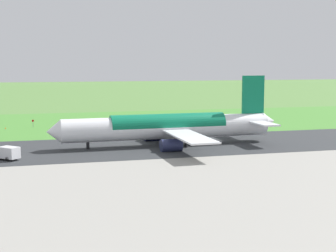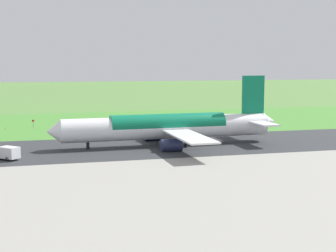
% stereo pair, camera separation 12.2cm
% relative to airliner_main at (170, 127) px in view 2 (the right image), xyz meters
% --- Properties ---
extents(ground_plane, '(800.00, 800.00, 0.00)m').
position_rel_airliner_main_xyz_m(ground_plane, '(14.51, 0.01, -4.35)').
color(ground_plane, '#547F3D').
extents(runway_asphalt, '(600.00, 30.47, 0.06)m').
position_rel_airliner_main_xyz_m(runway_asphalt, '(14.51, 0.01, -4.32)').
color(runway_asphalt, '#2D3033').
rests_on(runway_asphalt, ground).
extents(apron_concrete, '(440.00, 110.00, 0.05)m').
position_rel_airliner_main_xyz_m(apron_concrete, '(14.51, 47.94, -4.33)').
color(apron_concrete, gray).
rests_on(apron_concrete, ground).
extents(grass_verge_foreground, '(600.00, 80.00, 0.04)m').
position_rel_airliner_main_xyz_m(grass_verge_foreground, '(14.51, -40.94, -4.33)').
color(grass_verge_foreground, '#478534').
rests_on(grass_verge_foreground, ground).
extents(airliner_main, '(54.06, 44.15, 15.88)m').
position_rel_airliner_main_xyz_m(airliner_main, '(0.00, 0.00, 0.00)').
color(airliner_main, white).
rests_on(airliner_main, ground).
extents(service_truck_fuel, '(5.70, 5.68, 2.65)m').
position_rel_airliner_main_xyz_m(service_truck_fuel, '(35.00, 8.48, -2.95)').
color(service_truck_fuel, gold).
rests_on(service_truck_fuel, ground).
extents(no_stopping_sign, '(0.60, 0.10, 2.35)m').
position_rel_airliner_main_xyz_m(no_stopping_sign, '(30.60, -40.22, -2.95)').
color(no_stopping_sign, slate).
rests_on(no_stopping_sign, ground).
extents(traffic_cone_orange, '(0.40, 0.40, 0.55)m').
position_rel_airliner_main_xyz_m(traffic_cone_orange, '(38.23, -39.26, -4.08)').
color(traffic_cone_orange, orange).
rests_on(traffic_cone_orange, ground).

